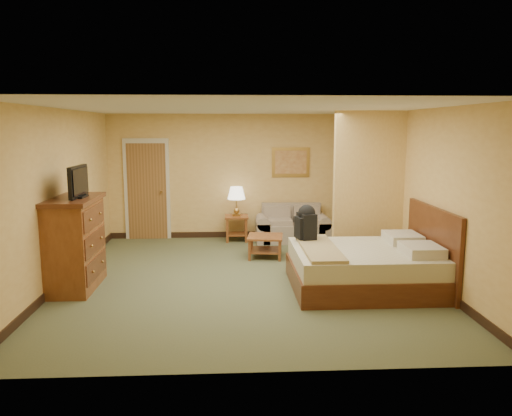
{
  "coord_description": "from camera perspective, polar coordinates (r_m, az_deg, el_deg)",
  "views": [
    {
      "loc": [
        -0.24,
        -7.46,
        2.32
      ],
      "look_at": [
        0.2,
        0.6,
        1.01
      ],
      "focal_mm": 35.0,
      "sensor_mm": 36.0,
      "label": 1
    }
  ],
  "objects": [
    {
      "name": "side_table",
      "position": [
        10.3,
        -2.23,
        -1.86
      ],
      "size": [
        0.48,
        0.48,
        0.53
      ],
      "color": "brown",
      "rests_on": "floor"
    },
    {
      "name": "door",
      "position": [
        10.64,
        -12.34,
        2.03
      ],
      "size": [
        0.94,
        0.16,
        2.1
      ],
      "color": "beige",
      "rests_on": "floor"
    },
    {
      "name": "wall_picture",
      "position": [
        10.53,
        3.99,
        5.25
      ],
      "size": [
        0.79,
        0.04,
        0.62
      ],
      "color": "#B78E3F",
      "rests_on": "back_wall"
    },
    {
      "name": "left_wall",
      "position": [
        7.93,
        -21.53,
        1.16
      ],
      "size": [
        0.02,
        6.0,
        2.6
      ],
      "primitive_type": "cube",
      "color": "#DEB05F",
      "rests_on": "floor"
    },
    {
      "name": "coffee_table",
      "position": [
        9.0,
        1.07,
        -3.88
      ],
      "size": [
        0.69,
        0.69,
        0.4
      ],
      "rotation": [
        0.0,
        0.0,
        -0.12
      ],
      "color": "brown",
      "rests_on": "floor"
    },
    {
      "name": "dresser",
      "position": [
        7.67,
        -20.02,
        -3.77
      ],
      "size": [
        0.66,
        1.25,
        1.34
      ],
      "color": "brown",
      "rests_on": "floor"
    },
    {
      "name": "bed",
      "position": [
        7.49,
        13.01,
        -6.51
      ],
      "size": [
        2.16,
        1.84,
        1.19
      ],
      "color": "#492111",
      "rests_on": "floor"
    },
    {
      "name": "tv",
      "position": [
        7.5,
        -19.66,
        2.75
      ],
      "size": [
        0.19,
        0.74,
        0.45
      ],
      "rotation": [
        0.0,
        0.0,
        -0.01
      ],
      "color": "black",
      "rests_on": "dresser"
    },
    {
      "name": "back_wall",
      "position": [
        10.51,
        -1.79,
        3.61
      ],
      "size": [
        5.5,
        0.02,
        2.6
      ],
      "primitive_type": "cube",
      "color": "#DEB05F",
      "rests_on": "floor"
    },
    {
      "name": "loveseat",
      "position": [
        10.32,
        4.18,
        -2.43
      ],
      "size": [
        1.5,
        0.7,
        0.76
      ],
      "color": "gray",
      "rests_on": "floor"
    },
    {
      "name": "backpack",
      "position": [
        7.67,
        5.8,
        -1.63
      ],
      "size": [
        0.29,
        0.37,
        0.58
      ],
      "rotation": [
        0.0,
        0.0,
        0.22
      ],
      "color": "black",
      "rests_on": "bed"
    },
    {
      "name": "baseboard",
      "position": [
        10.69,
        -1.75,
        -3.02
      ],
      "size": [
        5.5,
        0.02,
        0.12
      ],
      "primitive_type": "cube",
      "color": "black",
      "rests_on": "floor"
    },
    {
      "name": "floor",
      "position": [
        7.81,
        -1.22,
        -8.09
      ],
      "size": [
        6.0,
        6.0,
        0.0
      ],
      "primitive_type": "plane",
      "color": "#515839",
      "rests_on": "ground"
    },
    {
      "name": "ceiling",
      "position": [
        7.47,
        -1.29,
        11.34
      ],
      "size": [
        6.0,
        6.0,
        0.0
      ],
      "primitive_type": "plane",
      "rotation": [
        3.14,
        0.0,
        0.0
      ],
      "color": "white",
      "rests_on": "back_wall"
    },
    {
      "name": "table_lamp",
      "position": [
        10.2,
        -2.26,
        1.63
      ],
      "size": [
        0.36,
        0.36,
        0.6
      ],
      "color": "#A47E3C",
      "rests_on": "side_table"
    },
    {
      "name": "right_wall",
      "position": [
        8.1,
        18.59,
        1.47
      ],
      "size": [
        0.02,
        6.0,
        2.6
      ],
      "primitive_type": "cube",
      "color": "#DEB05F",
      "rests_on": "floor"
    },
    {
      "name": "partition",
      "position": [
        8.77,
        12.73,
        2.29
      ],
      "size": [
        1.2,
        0.15,
        2.6
      ],
      "primitive_type": "cube",
      "color": "#DEB05F",
      "rests_on": "floor"
    }
  ]
}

